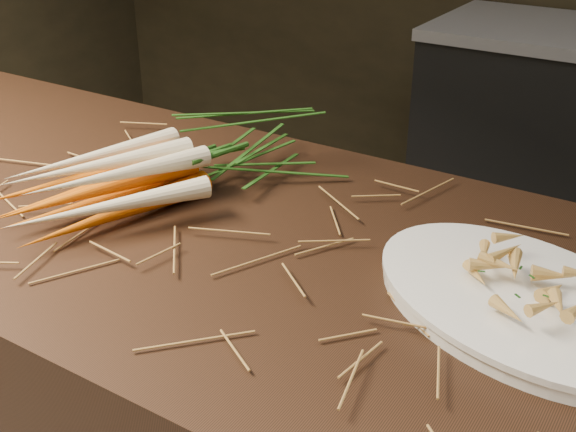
# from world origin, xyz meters

# --- Properties ---
(straw_bedding) EXTENTS (1.40, 0.60, 0.02)m
(straw_bedding) POSITION_xyz_m (0.00, 0.30, 0.91)
(straw_bedding) COLOR olive
(straw_bedding) RESTS_ON main_counter
(root_veg_bunch) EXTENTS (0.34, 0.58, 0.10)m
(root_veg_bunch) POSITION_xyz_m (-0.34, 0.38, 0.95)
(root_veg_bunch) COLOR #C65600
(root_veg_bunch) RESTS_ON main_counter
(serving_platter) EXTENTS (0.45, 0.38, 0.02)m
(serving_platter) POSITION_xyz_m (0.21, 0.31, 0.91)
(serving_platter) COLOR white
(serving_platter) RESTS_ON main_counter
(roasted_veg_heap) EXTENTS (0.23, 0.20, 0.04)m
(roasted_veg_heap) POSITION_xyz_m (0.21, 0.31, 0.94)
(roasted_veg_heap) COLOR #C18244
(roasted_veg_heap) RESTS_ON serving_platter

